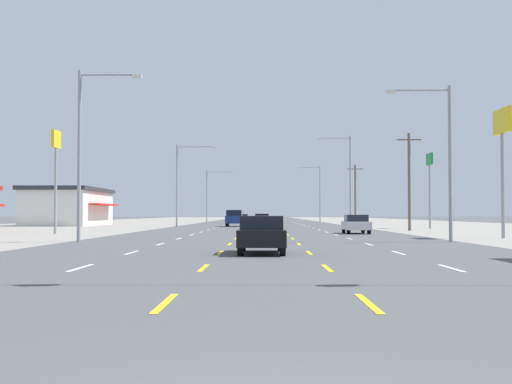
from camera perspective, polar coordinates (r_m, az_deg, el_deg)
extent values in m
plane|color=#4C4C4F|center=(70.73, 0.65, -3.08)|extent=(572.00, 572.00, 0.00)
cube|color=gray|center=(74.92, -18.67, -2.91)|extent=(28.00, 440.00, 0.01)
cube|color=gray|center=(74.96, 19.95, -2.90)|extent=(28.00, 440.00, 0.01)
cube|color=white|center=(19.96, -14.56, -6.19)|extent=(0.14, 2.60, 0.01)
cube|color=white|center=(27.26, -10.42, -5.04)|extent=(0.14, 2.60, 0.01)
cube|color=white|center=(34.64, -8.04, -4.36)|extent=(0.14, 2.60, 0.01)
cube|color=white|center=(42.07, -6.51, -3.92)|extent=(0.14, 2.60, 0.01)
cube|color=white|center=(49.51, -5.43, -3.60)|extent=(0.14, 2.60, 0.01)
cube|color=white|center=(56.97, -4.64, -3.37)|extent=(0.14, 2.60, 0.01)
cube|color=white|center=(64.44, -4.03, -3.20)|extent=(0.14, 2.60, 0.01)
cube|color=white|center=(71.92, -3.55, -3.05)|extent=(0.14, 2.60, 0.01)
cube|color=white|center=(79.40, -3.16, -2.94)|extent=(0.14, 2.60, 0.01)
cube|color=white|center=(86.89, -2.83, -2.84)|extent=(0.14, 2.60, 0.01)
cube|color=white|center=(94.37, -2.56, -2.76)|extent=(0.14, 2.60, 0.01)
cube|color=white|center=(101.86, -2.33, -2.70)|extent=(0.14, 2.60, 0.01)
cube|color=white|center=(109.35, -2.13, -2.64)|extent=(0.14, 2.60, 0.01)
cube|color=white|center=(116.84, -1.95, -2.59)|extent=(0.14, 2.60, 0.01)
cube|color=white|center=(124.33, -1.80, -2.54)|extent=(0.14, 2.60, 0.01)
cube|color=white|center=(131.83, -1.66, -2.50)|extent=(0.14, 2.60, 0.01)
cube|color=white|center=(139.32, -1.54, -2.46)|extent=(0.14, 2.60, 0.01)
cube|color=white|center=(146.82, -1.43, -2.43)|extent=(0.14, 2.60, 0.01)
cube|color=white|center=(154.31, -1.33, -2.40)|extent=(0.14, 2.60, 0.01)
cube|color=white|center=(161.81, -1.24, -2.38)|extent=(0.14, 2.60, 0.01)
cube|color=white|center=(169.30, -1.16, -2.35)|extent=(0.14, 2.60, 0.01)
cube|color=white|center=(176.80, -1.09, -2.33)|extent=(0.14, 2.60, 0.01)
cube|color=white|center=(184.30, -1.02, -2.31)|extent=(0.14, 2.60, 0.01)
cube|color=white|center=(191.79, -0.95, -2.29)|extent=(0.14, 2.60, 0.01)
cube|color=white|center=(199.29, -0.90, -2.27)|extent=(0.14, 2.60, 0.01)
cube|color=white|center=(206.79, -0.84, -2.26)|extent=(0.14, 2.60, 0.01)
cube|color=white|center=(214.29, -0.79, -2.24)|extent=(0.14, 2.60, 0.01)
cube|color=white|center=(221.78, -0.74, -2.23)|extent=(0.14, 2.60, 0.01)
cube|color=yellow|center=(11.94, -7.65, -9.22)|extent=(0.14, 2.60, 0.01)
cube|color=yellow|center=(19.35, -4.44, -6.39)|extent=(0.14, 2.60, 0.01)
cube|color=yellow|center=(26.81, -3.03, -5.12)|extent=(0.14, 2.60, 0.01)
cube|color=yellow|center=(34.29, -2.24, -4.40)|extent=(0.14, 2.60, 0.01)
cube|color=yellow|center=(41.78, -1.73, -3.94)|extent=(0.14, 2.60, 0.01)
cube|color=yellow|center=(49.27, -1.37, -3.62)|extent=(0.14, 2.60, 0.01)
cube|color=yellow|center=(56.76, -1.11, -3.38)|extent=(0.14, 2.60, 0.01)
cube|color=yellow|center=(64.26, -0.91, -3.20)|extent=(0.14, 2.60, 0.01)
cube|color=yellow|center=(71.75, -0.75, -3.06)|extent=(0.14, 2.60, 0.01)
cube|color=yellow|center=(79.25, -0.63, -2.94)|extent=(0.14, 2.60, 0.01)
cube|color=yellow|center=(86.75, -0.52, -2.85)|extent=(0.14, 2.60, 0.01)
cube|color=yellow|center=(94.24, -0.43, -2.77)|extent=(0.14, 2.60, 0.01)
cube|color=yellow|center=(101.74, -0.36, -2.70)|extent=(0.14, 2.60, 0.01)
cube|color=yellow|center=(109.24, -0.29, -2.64)|extent=(0.14, 2.60, 0.01)
cube|color=yellow|center=(116.74, -0.23, -2.59)|extent=(0.14, 2.60, 0.01)
cube|color=yellow|center=(124.24, -0.18, -2.54)|extent=(0.14, 2.60, 0.01)
cube|color=yellow|center=(131.74, -0.14, -2.50)|extent=(0.14, 2.60, 0.01)
cube|color=yellow|center=(139.24, -0.10, -2.46)|extent=(0.14, 2.60, 0.01)
cube|color=yellow|center=(146.73, -0.06, -2.43)|extent=(0.14, 2.60, 0.01)
cube|color=yellow|center=(154.23, -0.03, -2.40)|extent=(0.14, 2.60, 0.01)
cube|color=yellow|center=(161.73, 0.00, -2.38)|extent=(0.14, 2.60, 0.01)
cube|color=yellow|center=(169.23, 0.02, -2.35)|extent=(0.14, 2.60, 0.01)
cube|color=yellow|center=(176.73, 0.05, -2.33)|extent=(0.14, 2.60, 0.01)
cube|color=yellow|center=(184.23, 0.07, -2.31)|extent=(0.14, 2.60, 0.01)
cube|color=yellow|center=(191.73, 0.09, -2.29)|extent=(0.14, 2.60, 0.01)
cube|color=yellow|center=(199.23, 0.11, -2.27)|extent=(0.14, 2.60, 0.01)
cube|color=yellow|center=(206.73, 0.13, -2.26)|extent=(0.14, 2.60, 0.01)
cube|color=yellow|center=(214.23, 0.14, -2.24)|extent=(0.14, 2.60, 0.01)
cube|color=yellow|center=(221.73, 0.16, -2.23)|extent=(0.14, 2.60, 0.01)
cube|color=yellow|center=(11.96, 9.42, -9.20)|extent=(0.14, 2.60, 0.01)
cube|color=yellow|center=(19.36, 6.00, -6.38)|extent=(0.14, 2.60, 0.01)
cube|color=yellow|center=(26.82, 4.48, -5.12)|extent=(0.14, 2.60, 0.01)
cube|color=yellow|center=(34.30, 3.63, -4.40)|extent=(0.14, 2.60, 0.01)
cube|color=yellow|center=(41.78, 3.09, -3.94)|extent=(0.14, 2.60, 0.01)
cube|color=yellow|center=(49.27, 2.71, -3.62)|extent=(0.14, 2.60, 0.01)
cube|color=yellow|center=(56.77, 2.43, -3.38)|extent=(0.14, 2.60, 0.01)
cube|color=yellow|center=(64.26, 2.21, -3.20)|extent=(0.14, 2.60, 0.01)
cube|color=yellow|center=(71.76, 2.05, -3.06)|extent=(0.14, 2.60, 0.01)
cube|color=yellow|center=(79.25, 1.91, -2.94)|extent=(0.14, 2.60, 0.01)
cube|color=yellow|center=(86.75, 1.79, -2.85)|extent=(0.14, 2.60, 0.01)
cube|color=yellow|center=(94.25, 1.70, -2.77)|extent=(0.14, 2.60, 0.01)
cube|color=yellow|center=(101.74, 1.62, -2.70)|extent=(0.14, 2.60, 0.01)
cube|color=yellow|center=(109.24, 1.55, -2.64)|extent=(0.14, 2.60, 0.01)
cube|color=yellow|center=(116.74, 1.49, -2.59)|extent=(0.14, 2.60, 0.01)
cube|color=yellow|center=(124.24, 1.43, -2.54)|extent=(0.14, 2.60, 0.01)
cube|color=yellow|center=(131.74, 1.39, -2.50)|extent=(0.14, 2.60, 0.01)
cube|color=yellow|center=(139.24, 1.34, -2.46)|extent=(0.14, 2.60, 0.01)
cube|color=yellow|center=(146.74, 1.30, -2.43)|extent=(0.14, 2.60, 0.01)
cube|color=yellow|center=(154.24, 1.27, -2.40)|extent=(0.14, 2.60, 0.01)
cube|color=yellow|center=(161.73, 1.24, -2.38)|extent=(0.14, 2.60, 0.01)
cube|color=yellow|center=(169.23, 1.21, -2.35)|extent=(0.14, 2.60, 0.01)
cube|color=yellow|center=(176.73, 1.18, -2.33)|extent=(0.14, 2.60, 0.01)
cube|color=yellow|center=(184.23, 1.16, -2.31)|extent=(0.14, 2.60, 0.01)
cube|color=yellow|center=(191.73, 1.14, -2.29)|extent=(0.14, 2.60, 0.01)
cube|color=yellow|center=(199.23, 1.12, -2.27)|extent=(0.14, 2.60, 0.01)
cube|color=yellow|center=(206.73, 1.10, -2.26)|extent=(0.14, 2.60, 0.01)
cube|color=yellow|center=(214.23, 1.08, -2.24)|extent=(0.14, 2.60, 0.01)
cube|color=yellow|center=(221.73, 1.07, -2.23)|extent=(0.14, 2.60, 0.01)
cube|color=white|center=(20.00, 16.09, -6.17)|extent=(0.14, 2.60, 0.01)
cube|color=white|center=(27.28, 11.87, -5.03)|extent=(0.14, 2.60, 0.01)
cube|color=white|center=(34.66, 9.44, -4.35)|extent=(0.14, 2.60, 0.01)
cube|color=white|center=(42.08, 7.86, -3.91)|extent=(0.14, 2.60, 0.01)
cube|color=white|center=(49.53, 6.76, -3.60)|extent=(0.14, 2.60, 0.01)
cube|color=white|center=(56.99, 5.95, -3.37)|extent=(0.14, 2.60, 0.01)
cube|color=white|center=(64.45, 5.33, -3.19)|extent=(0.14, 2.60, 0.01)
cube|color=white|center=(71.93, 4.84, -3.05)|extent=(0.14, 2.60, 0.01)
cube|color=white|center=(79.41, 4.44, -2.94)|extent=(0.14, 2.60, 0.01)
cube|color=white|center=(86.89, 4.11, -2.84)|extent=(0.14, 2.60, 0.01)
cube|color=white|center=(94.38, 3.83, -2.76)|extent=(0.14, 2.60, 0.01)
cube|color=white|center=(101.87, 3.59, -2.69)|extent=(0.14, 2.60, 0.01)
cube|color=white|center=(109.36, 3.38, -2.63)|extent=(0.14, 2.60, 0.01)
cube|color=white|center=(116.85, 3.20, -2.58)|extent=(0.14, 2.60, 0.01)
cube|color=white|center=(124.34, 3.05, -2.54)|extent=(0.14, 2.60, 0.01)
cube|color=white|center=(131.83, 2.91, -2.50)|extent=(0.14, 2.60, 0.01)
cube|color=white|center=(139.33, 2.78, -2.46)|extent=(0.14, 2.60, 0.01)
cube|color=white|center=(146.82, 2.67, -2.43)|extent=(0.14, 2.60, 0.01)
cube|color=white|center=(154.32, 2.57, -2.40)|extent=(0.14, 2.60, 0.01)
cube|color=white|center=(161.81, 2.48, -2.37)|extent=(0.14, 2.60, 0.01)
cube|color=white|center=(169.31, 2.40, -2.35)|extent=(0.14, 2.60, 0.01)
cube|color=white|center=(176.80, 2.32, -2.33)|extent=(0.14, 2.60, 0.01)
cube|color=white|center=(184.30, 2.25, -2.31)|extent=(0.14, 2.60, 0.01)
cube|color=white|center=(191.80, 2.18, -2.29)|extent=(0.14, 2.60, 0.01)
cube|color=white|center=(199.29, 2.13, -2.27)|extent=(0.14, 2.60, 0.01)
cube|color=white|center=(206.79, 2.07, -2.26)|extent=(0.14, 2.60, 0.01)
cube|color=white|center=(214.29, 2.02, -2.24)|extent=(0.14, 2.60, 0.01)
cube|color=white|center=(221.79, 1.97, -2.23)|extent=(0.14, 2.60, 0.01)
cube|color=black|center=(26.35, 0.47, -3.82)|extent=(1.80, 4.50, 0.62)
cube|color=black|center=(26.23, 0.47, -2.59)|extent=(1.62, 2.10, 0.52)
cylinder|color=black|center=(27.92, -1.10, -4.35)|extent=(0.22, 0.64, 0.64)
cylinder|color=black|center=(27.92, 2.07, -4.35)|extent=(0.22, 0.64, 0.64)
cylinder|color=black|center=(24.83, -1.32, -4.66)|extent=(0.22, 0.64, 0.64)
cylinder|color=black|center=(24.82, 2.25, -4.66)|extent=(0.22, 0.64, 0.64)
cube|color=silver|center=(53.07, 8.40, -2.80)|extent=(1.80, 4.50, 0.62)
cube|color=black|center=(52.96, 8.41, -2.19)|extent=(1.62, 2.10, 0.52)
cylinder|color=black|center=(54.52, 7.38, -3.10)|extent=(0.22, 0.64, 0.64)
cylinder|color=black|center=(54.72, 8.98, -3.09)|extent=(0.22, 0.64, 0.64)
cylinder|color=black|center=(51.44, 7.79, -3.18)|extent=(0.22, 0.64, 0.64)
cylinder|color=black|center=(51.65, 9.49, -3.17)|extent=(0.22, 0.64, 0.64)
cube|color=maroon|center=(80.14, 0.50, -2.49)|extent=(1.72, 3.90, 0.66)
cube|color=black|center=(79.88, 0.50, -2.04)|extent=(1.58, 1.90, 0.58)
cylinder|color=black|center=(81.55, -0.02, -2.71)|extent=(0.20, 0.60, 0.60)
cylinder|color=black|center=(81.55, 1.03, -2.71)|extent=(0.20, 0.60, 0.60)
cylinder|color=black|center=(78.75, -0.04, -2.74)|extent=(0.20, 0.60, 0.60)
cylinder|color=black|center=(78.75, 1.04, -2.74)|extent=(0.20, 0.60, 0.60)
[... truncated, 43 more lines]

